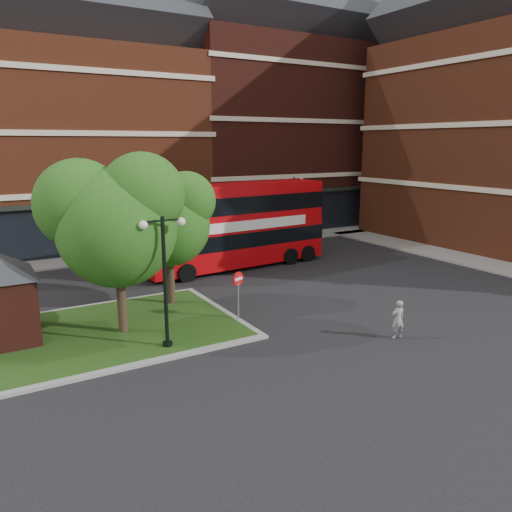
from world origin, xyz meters
TOP-DOWN VIEW (x-y plane):
  - ground at (0.00, 0.00)m, footprint 120.00×120.00m
  - pavement_far at (0.00, 16.50)m, footprint 44.00×3.00m
  - pavement_side at (16.50, 2.00)m, footprint 3.00×28.00m
  - terrace_far_left at (-8.00, 24.00)m, footprint 26.00×12.00m
  - terrace_far_right at (14.00, 24.00)m, footprint 18.00×12.00m
  - traffic_island at (-8.00, 3.00)m, footprint 12.60×7.60m
  - tree_island_west at (-6.60, 2.58)m, footprint 5.40×4.71m
  - tree_island_east at (-3.58, 5.06)m, footprint 4.46×3.90m
  - lamp_island at (-5.50, 0.20)m, footprint 1.72×0.36m
  - lamp_far_left at (2.00, 14.50)m, footprint 1.72×0.36m
  - lamp_far_right at (10.00, 14.50)m, footprint 1.72×0.36m
  - bus at (2.64, 10.10)m, footprint 11.93×3.49m
  - woman at (2.69, -3.33)m, footprint 0.62×0.45m
  - car_silver at (-1.30, 16.00)m, footprint 4.57×1.94m
  - car_white at (8.76, 14.50)m, footprint 4.19×1.57m
  - no_entry_sign at (-1.80, 1.50)m, footprint 0.59×0.25m

SIDE VIEW (x-z plane):
  - ground at x=0.00m, z-range 0.00..0.00m
  - pavement_far at x=0.00m, z-range 0.00..0.12m
  - pavement_side at x=16.50m, z-range 0.00..0.12m
  - traffic_island at x=-8.00m, z-range -0.01..0.14m
  - car_white at x=8.76m, z-range 0.00..1.37m
  - car_silver at x=-1.30m, z-range 0.00..1.54m
  - woman at x=2.69m, z-range 0.00..1.55m
  - no_entry_sign at x=-1.80m, z-range 0.47..2.68m
  - lamp_island at x=-5.50m, z-range 0.33..5.33m
  - lamp_far_left at x=2.00m, z-range 0.33..5.33m
  - lamp_far_right at x=10.00m, z-range 0.33..5.33m
  - bus at x=2.64m, z-range 0.70..5.20m
  - tree_island_east at x=-3.58m, z-range 1.10..7.39m
  - tree_island_west at x=-6.60m, z-range 1.19..8.40m
  - terrace_far_left at x=-8.00m, z-range 0.00..14.00m
  - terrace_far_right at x=14.00m, z-range 0.00..16.00m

